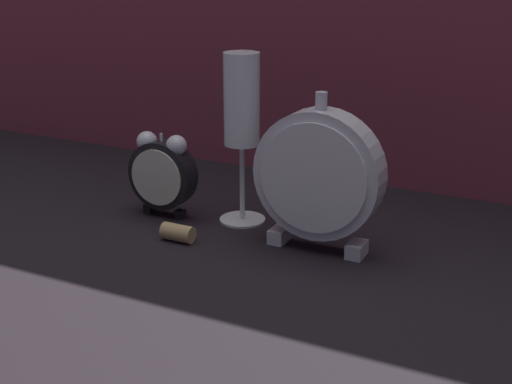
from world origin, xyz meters
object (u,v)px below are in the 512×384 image
champagne_flute (242,112)px  wine_cork (178,233)px  mantel_clock_silver (319,176)px  alarm_clock_twin_bell (162,171)px

champagne_flute → wine_cork: size_ratio=5.42×
mantel_clock_silver → champagne_flute: size_ratio=0.86×
alarm_clock_twin_bell → champagne_flute: 0.14m
champagne_flute → wine_cork: bearing=-112.0°
mantel_clock_silver → champagne_flute: 0.15m
alarm_clock_twin_bell → mantel_clock_silver: 0.24m
alarm_clock_twin_bell → wine_cork: 0.11m
alarm_clock_twin_bell → mantel_clock_silver: size_ratio=0.60×
champagne_flute → wine_cork: 0.18m
alarm_clock_twin_bell → wine_cork: (0.07, -0.07, -0.05)m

